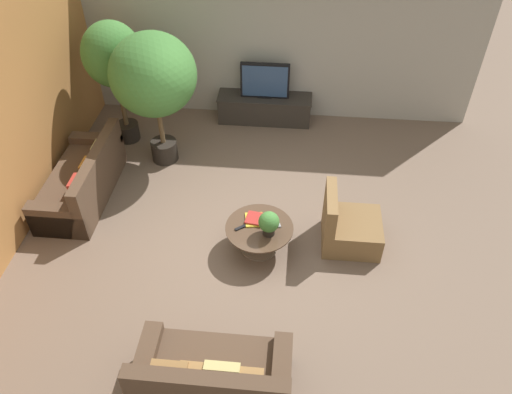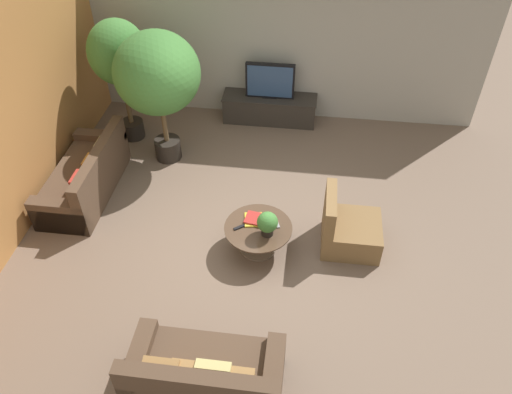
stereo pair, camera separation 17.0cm
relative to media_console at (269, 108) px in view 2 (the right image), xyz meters
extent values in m
plane|color=brown|center=(0.02, -2.94, -0.26)|extent=(24.00, 24.00, 0.00)
cube|color=#A39E93|center=(0.02, 0.32, 1.24)|extent=(7.40, 0.12, 3.00)
cube|color=#B2753D|center=(-3.24, -2.74, 1.24)|extent=(0.12, 7.40, 3.00)
cube|color=#2D2823|center=(0.00, 0.00, -0.01)|extent=(1.69, 0.48, 0.50)
cube|color=#2D2823|center=(0.00, 0.00, 0.23)|extent=(1.72, 0.50, 0.02)
cube|color=black|center=(0.00, 0.00, 0.57)|extent=(0.87, 0.08, 0.66)
cube|color=navy|center=(0.00, -0.04, 0.57)|extent=(0.80, 0.00, 0.59)
cube|color=black|center=(0.00, 0.00, 0.25)|extent=(0.26, 0.13, 0.02)
cylinder|color=#756656|center=(0.19, -3.24, -0.25)|extent=(0.51, 0.51, 0.02)
cylinder|color=#756656|center=(0.19, -3.24, -0.06)|extent=(0.10, 0.10, 0.39)
cylinder|color=#4C3828|center=(0.19, -3.24, 0.14)|extent=(0.93, 0.93, 0.02)
cube|color=#4C3828|center=(-2.65, -2.39, -0.05)|extent=(0.84, 1.89, 0.42)
cube|color=#4C3828|center=(-2.31, -2.39, 0.37)|extent=(0.16, 1.89, 0.42)
cube|color=#4C3828|center=(-2.65, -1.54, 0.01)|extent=(0.84, 0.20, 0.54)
cube|color=#4C3828|center=(-2.65, -3.24, 0.01)|extent=(0.84, 0.20, 0.54)
cube|color=tan|center=(-2.47, -1.96, 0.29)|extent=(0.16, 0.29, 0.28)
cube|color=orange|center=(-2.47, -2.39, 0.29)|extent=(0.13, 0.29, 0.26)
cube|color=#B23328|center=(-2.47, -2.82, 0.30)|extent=(0.15, 0.31, 0.29)
cube|color=#4C3828|center=(-0.11, -5.34, -0.05)|extent=(1.63, 0.84, 0.42)
cube|color=#4C3828|center=(-0.11, -5.68, 0.37)|extent=(1.63, 0.16, 0.42)
cube|color=#4C3828|center=(0.61, -5.34, 0.01)|extent=(0.20, 0.84, 0.54)
cube|color=#4C3828|center=(-0.82, -5.34, 0.01)|extent=(0.20, 0.84, 0.54)
cube|color=olive|center=(0.28, -5.52, 0.30)|extent=(0.31, 0.14, 0.29)
cube|color=tan|center=(0.02, -5.52, 0.32)|extent=(0.36, 0.18, 0.34)
cube|color=olive|center=(-0.24, -5.52, 0.31)|extent=(0.33, 0.14, 0.31)
cube|color=olive|center=(-0.49, -5.52, 0.32)|extent=(0.37, 0.16, 0.34)
cube|color=brown|center=(1.46, -2.99, -0.06)|extent=(0.80, 0.76, 0.40)
cube|color=brown|center=(1.13, -2.99, 0.37)|extent=(0.14, 0.76, 0.46)
cylinder|color=black|center=(-2.37, -0.83, -0.10)|extent=(0.40, 0.40, 0.31)
cylinder|color=brown|center=(-2.37, -0.83, 0.44)|extent=(0.08, 0.08, 0.78)
ellipsoid|color=#3D7533|center=(-2.37, -0.83, 1.36)|extent=(0.96, 0.96, 1.06)
cylinder|color=black|center=(-1.59, -1.35, -0.08)|extent=(0.44, 0.44, 0.35)
cylinder|color=brown|center=(-1.59, -1.35, 0.39)|extent=(0.08, 0.08, 0.60)
ellipsoid|color=#3D7533|center=(-1.59, -1.35, 1.33)|extent=(1.32, 1.32, 1.27)
cylinder|color=black|center=(0.33, -3.35, 0.20)|extent=(0.16, 0.16, 0.10)
sphere|color=#3D7533|center=(0.33, -3.35, 0.37)|extent=(0.28, 0.28, 0.28)
cube|color=gold|center=(0.11, -3.12, 0.16)|extent=(0.28, 0.31, 0.02)
cube|color=#A32823|center=(0.12, -3.11, 0.18)|extent=(0.27, 0.28, 0.02)
cube|color=black|center=(-0.06, -3.29, 0.16)|extent=(0.15, 0.13, 0.02)
cube|color=gray|center=(0.44, -3.15, 0.16)|extent=(0.09, 0.16, 0.02)
camera|label=1|loc=(0.59, -7.96, 4.97)|focal=35.00mm
camera|label=2|loc=(0.76, -7.94, 4.97)|focal=35.00mm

